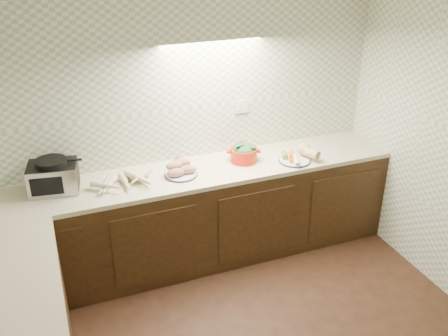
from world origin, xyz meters
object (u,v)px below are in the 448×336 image
object	(u,v)px
sweet_potato_plate	(180,170)
veg_plate	(299,154)
toaster_oven	(53,176)
dutch_oven	(244,152)
parsnip_pile	(126,180)
onion_bowl	(181,163)

from	to	relation	value
sweet_potato_plate	veg_plate	distance (m)	1.09
toaster_oven	dutch_oven	xyz separation A→B (m)	(1.61, -0.05, -0.04)
sweet_potato_plate	parsnip_pile	bearing A→B (deg)	179.13
toaster_oven	parsnip_pile	xyz separation A→B (m)	(0.55, -0.10, -0.09)
parsnip_pile	veg_plate	world-z (taller)	veg_plate
toaster_oven	parsnip_pile	world-z (taller)	toaster_oven
sweet_potato_plate	onion_bowl	xyz separation A→B (m)	(0.05, 0.13, -0.01)
parsnip_pile	onion_bowl	world-z (taller)	onion_bowl
sweet_potato_plate	veg_plate	size ratio (longest dim) A/B	0.79
toaster_oven	onion_bowl	bearing A→B (deg)	10.33
parsnip_pile	veg_plate	bearing A→B (deg)	-3.54
toaster_oven	sweet_potato_plate	size ratio (longest dim) A/B	1.46
parsnip_pile	veg_plate	distance (m)	1.54
veg_plate	parsnip_pile	bearing A→B (deg)	176.46
parsnip_pile	dutch_oven	bearing A→B (deg)	2.71
parsnip_pile	sweet_potato_plate	world-z (taller)	sweet_potato_plate
veg_plate	onion_bowl	bearing A→B (deg)	167.86
onion_bowl	toaster_oven	bearing A→B (deg)	-178.75
parsnip_pile	veg_plate	size ratio (longest dim) A/B	1.32
parsnip_pile	sweet_potato_plate	size ratio (longest dim) A/B	1.67
sweet_potato_plate	dutch_oven	bearing A→B (deg)	5.37
sweet_potato_plate	veg_plate	xyz separation A→B (m)	(1.08, -0.09, -0.00)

